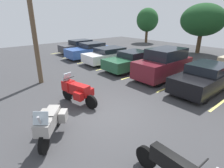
{
  "coord_description": "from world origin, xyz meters",
  "views": [
    {
      "loc": [
        5.41,
        -4.1,
        3.94
      ],
      "look_at": [
        -1.02,
        1.43,
        0.74
      ],
      "focal_mm": 29.08,
      "sensor_mm": 36.0,
      "label": 1
    }
  ],
  "objects": [
    {
      "name": "ground",
      "position": [
        0.0,
        0.0,
        -0.05
      ],
      "size": [
        44.0,
        44.0,
        0.1
      ],
      "primitive_type": "cube",
      "color": "#38383A"
    },
    {
      "name": "car_blue",
      "position": [
        -9.71,
        5.99,
        0.7
      ],
      "size": [
        2.04,
        4.65,
        1.45
      ],
      "color": "#2D519E",
      "rests_on": "ground"
    },
    {
      "name": "car_green",
      "position": [
        -3.99,
        5.92,
        0.7
      ],
      "size": [
        2.02,
        4.35,
        1.42
      ],
      "color": "#235638",
      "rests_on": "ground"
    },
    {
      "name": "car_black",
      "position": [
        1.56,
        6.03,
        0.72
      ],
      "size": [
        1.88,
        4.68,
        1.48
      ],
      "color": "black",
      "rests_on": "ground"
    },
    {
      "name": "car_maroon",
      "position": [
        -1.2,
        6.06,
        0.95
      ],
      "size": [
        1.88,
        4.22,
        1.96
      ],
      "color": "maroon",
      "rests_on": "ground"
    },
    {
      "name": "parking_stripes",
      "position": [
        -1.33,
        6.21,
        0.0
      ],
      "size": [
        25.45,
        5.02,
        0.01
      ],
      "color": "#EAE066",
      "rests_on": "ground"
    },
    {
      "name": "tree_rear",
      "position": [
        -3.77,
        16.51,
        3.51
      ],
      "size": [
        4.52,
        4.52,
        5.2
      ],
      "color": "#4C3823",
      "rests_on": "ground"
    },
    {
      "name": "motorcycle_third",
      "position": [
        0.15,
        -2.29,
        0.64
      ],
      "size": [
        1.73,
        1.52,
        1.37
      ],
      "color": "black",
      "rests_on": "ground"
    },
    {
      "name": "tree_left",
      "position": [
        -13.21,
        19.0,
        3.33
      ],
      "size": [
        3.25,
        3.25,
        5.08
      ],
      "color": "#4C3823",
      "rests_on": "ground"
    },
    {
      "name": "car_charcoal",
      "position": [
        -12.62,
        6.53,
        0.7
      ],
      "size": [
        1.89,
        4.27,
        1.41
      ],
      "color": "#38383D",
      "rests_on": "ground"
    },
    {
      "name": "car_white",
      "position": [
        -6.85,
        6.11,
        0.67
      ],
      "size": [
        2.15,
        4.65,
        1.33
      ],
      "color": "white",
      "rests_on": "ground"
    },
    {
      "name": "utility_pole",
      "position": [
        -5.61,
        -0.49,
        3.9
      ],
      "size": [
        1.64,
        0.95,
        7.53
      ],
      "color": "brown",
      "rests_on": "ground"
    },
    {
      "name": "motorcycle_touring",
      "position": [
        -1.56,
        -0.25,
        0.67
      ],
      "size": [
        2.19,
        1.02,
        1.42
      ],
      "color": "black",
      "rests_on": "ground"
    }
  ]
}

